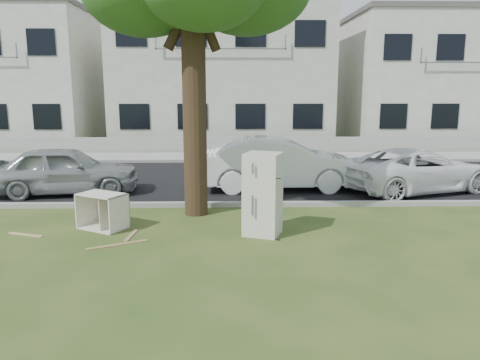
{
  "coord_description": "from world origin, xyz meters",
  "views": [
    {
      "loc": [
        0.41,
        -8.95,
        2.93
      ],
      "look_at": [
        0.61,
        0.6,
        1.05
      ],
      "focal_mm": 35.0,
      "sensor_mm": 36.0,
      "label": 1
    }
  ],
  "objects_px": {
    "car_left": "(65,170)",
    "car_center": "(280,164)",
    "fridge": "(263,194)",
    "cabinet": "(103,211)",
    "car_right": "(418,170)"
  },
  "relations": [
    {
      "from": "fridge",
      "to": "cabinet",
      "type": "distance_m",
      "value": 3.42
    },
    {
      "from": "fridge",
      "to": "car_left",
      "type": "relative_size",
      "value": 0.42
    },
    {
      "from": "fridge",
      "to": "car_left",
      "type": "xyz_separation_m",
      "value": [
        -5.26,
        3.8,
        -0.16
      ]
    },
    {
      "from": "cabinet",
      "to": "car_center",
      "type": "relative_size",
      "value": 0.21
    },
    {
      "from": "car_center",
      "to": "car_right",
      "type": "relative_size",
      "value": 1.03
    },
    {
      "from": "cabinet",
      "to": "car_left",
      "type": "height_order",
      "value": "car_left"
    },
    {
      "from": "car_right",
      "to": "cabinet",
      "type": "bearing_deg",
      "value": 93.96
    },
    {
      "from": "cabinet",
      "to": "car_center",
      "type": "xyz_separation_m",
      "value": [
        4.14,
        3.82,
        0.38
      ]
    },
    {
      "from": "cabinet",
      "to": "car_left",
      "type": "bearing_deg",
      "value": 149.5
    },
    {
      "from": "car_center",
      "to": "car_right",
      "type": "bearing_deg",
      "value": -96.11
    },
    {
      "from": "car_left",
      "to": "car_center",
      "type": "bearing_deg",
      "value": -93.79
    },
    {
      "from": "fridge",
      "to": "car_left",
      "type": "bearing_deg",
      "value": 164.07
    },
    {
      "from": "fridge",
      "to": "car_center",
      "type": "bearing_deg",
      "value": 99.5
    },
    {
      "from": "car_center",
      "to": "car_right",
      "type": "xyz_separation_m",
      "value": [
        3.94,
        -0.35,
        -0.14
      ]
    },
    {
      "from": "car_center",
      "to": "car_right",
      "type": "height_order",
      "value": "car_center"
    }
  ]
}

